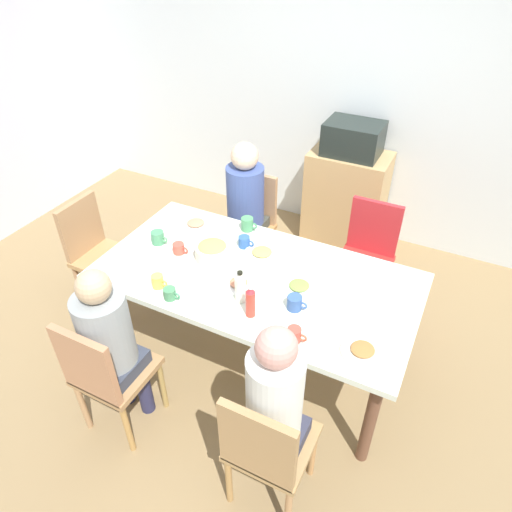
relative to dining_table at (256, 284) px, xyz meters
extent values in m
plane|color=olive|center=(0.00, 0.00, -0.68)|extent=(6.96, 6.96, 0.00)
cube|color=silver|center=(0.00, 2.01, 0.62)|extent=(6.04, 0.12, 2.60)
cube|color=silver|center=(0.00, 0.00, 0.05)|extent=(2.02, 1.04, 0.04)
cylinder|color=brown|center=(-0.91, -0.42, -0.32)|extent=(0.07, 0.07, 0.72)
cylinder|color=brown|center=(0.91, -0.42, -0.32)|extent=(0.07, 0.07, 0.72)
cylinder|color=brown|center=(-0.91, 0.42, -0.32)|extent=(0.07, 0.07, 0.72)
cylinder|color=brown|center=(0.91, 0.42, -0.32)|extent=(0.07, 0.07, 0.72)
cube|color=#A87E51|center=(-0.51, -0.82, -0.24)|extent=(0.40, 0.40, 0.04)
cylinder|color=tan|center=(-0.68, -0.99, -0.47)|extent=(0.04, 0.04, 0.43)
cylinder|color=#B58749|center=(-0.34, -0.99, -0.47)|extent=(0.04, 0.04, 0.43)
cylinder|color=tan|center=(-0.68, -0.65, -0.47)|extent=(0.04, 0.04, 0.43)
cylinder|color=#A78849|center=(-0.34, -0.65, -0.47)|extent=(0.04, 0.04, 0.43)
cube|color=tan|center=(-0.51, -1.00, -0.01)|extent=(0.38, 0.04, 0.45)
cylinder|color=#292C4E|center=(-0.59, -0.72, -0.46)|extent=(0.09, 0.09, 0.45)
cylinder|color=#292A4B|center=(-0.43, -0.72, -0.46)|extent=(0.09, 0.09, 0.45)
cube|color=#353B4B|center=(-0.51, -0.82, -0.18)|extent=(0.30, 0.30, 0.10)
cylinder|color=#8F979A|center=(-0.51, -0.82, 0.10)|extent=(0.29, 0.29, 0.46)
sphere|color=tan|center=(-0.51, -0.82, 0.41)|extent=(0.18, 0.18, 0.18)
cube|color=tan|center=(0.51, -0.82, -0.24)|extent=(0.40, 0.40, 0.04)
cylinder|color=#AC8149|center=(0.34, -0.99, -0.47)|extent=(0.04, 0.04, 0.43)
cylinder|color=tan|center=(0.68, -0.99, -0.47)|extent=(0.04, 0.04, 0.43)
cylinder|color=#A78550|center=(0.34, -0.65, -0.47)|extent=(0.04, 0.04, 0.43)
cylinder|color=#B4804C|center=(0.68, -0.65, -0.47)|extent=(0.04, 0.04, 0.43)
cube|color=#A78153|center=(0.51, -1.00, -0.01)|extent=(0.38, 0.04, 0.45)
cylinder|color=#353B46|center=(0.43, -0.72, -0.46)|extent=(0.09, 0.09, 0.45)
cylinder|color=#2C3B47|center=(0.59, -0.72, -0.46)|extent=(0.09, 0.09, 0.45)
cube|color=#313346|center=(0.51, -0.82, -0.18)|extent=(0.30, 0.30, 0.10)
cylinder|color=silver|center=(0.51, -0.82, 0.13)|extent=(0.27, 0.27, 0.52)
sphere|color=tan|center=(0.51, -0.82, 0.47)|extent=(0.19, 0.19, 0.19)
cube|color=#AC8250|center=(-1.31, 0.00, -0.24)|extent=(0.40, 0.40, 0.04)
cylinder|color=tan|center=(-1.48, 0.17, -0.47)|extent=(0.04, 0.04, 0.43)
cylinder|color=tan|center=(-1.48, -0.17, -0.47)|extent=(0.04, 0.04, 0.43)
cylinder|color=#A3875A|center=(-1.14, 0.17, -0.47)|extent=(0.04, 0.04, 0.43)
cylinder|color=#A37953|center=(-1.14, -0.17, -0.47)|extent=(0.04, 0.04, 0.43)
cube|color=#AA7E54|center=(-1.49, 0.00, -0.01)|extent=(0.04, 0.38, 0.45)
cube|color=red|center=(0.51, 0.82, -0.24)|extent=(0.40, 0.40, 0.04)
cylinder|color=#AF2A29|center=(0.68, 0.99, -0.47)|extent=(0.04, 0.04, 0.43)
cylinder|color=red|center=(0.34, 0.99, -0.47)|extent=(0.04, 0.04, 0.43)
cylinder|color=#B2241F|center=(0.68, 0.65, -0.47)|extent=(0.04, 0.04, 0.43)
cylinder|color=#BF332D|center=(0.34, 0.65, -0.47)|extent=(0.04, 0.04, 0.43)
cube|color=#B4282D|center=(0.51, 1.00, -0.01)|extent=(0.38, 0.04, 0.45)
cube|color=#B57F49|center=(-0.51, 0.82, -0.24)|extent=(0.40, 0.40, 0.04)
cylinder|color=tan|center=(-0.34, 0.99, -0.47)|extent=(0.04, 0.04, 0.43)
cylinder|color=tan|center=(-0.68, 0.99, -0.47)|extent=(0.04, 0.04, 0.43)
cylinder|color=#AC8055|center=(-0.34, 0.65, -0.47)|extent=(0.04, 0.04, 0.43)
cylinder|color=#AE7B4D|center=(-0.68, 0.65, -0.47)|extent=(0.04, 0.04, 0.43)
cube|color=tan|center=(-0.51, 1.00, -0.01)|extent=(0.38, 0.04, 0.45)
cylinder|color=#404342|center=(-0.43, 0.72, -0.46)|extent=(0.09, 0.09, 0.45)
cylinder|color=#43453E|center=(-0.59, 0.72, -0.46)|extent=(0.09, 0.09, 0.45)
cube|color=#40433B|center=(-0.51, 0.82, -0.18)|extent=(0.30, 0.30, 0.10)
cylinder|color=#3E5392|center=(-0.51, 0.82, 0.11)|extent=(0.30, 0.30, 0.48)
sphere|color=beige|center=(-0.51, 0.82, 0.44)|extent=(0.21, 0.21, 0.21)
cylinder|color=silver|center=(-0.65, 0.31, 0.08)|extent=(0.23, 0.23, 0.01)
ellipsoid|color=tan|center=(-0.65, 0.31, 0.10)|extent=(0.12, 0.12, 0.02)
cylinder|color=white|center=(-0.05, -0.14, 0.08)|extent=(0.20, 0.20, 0.01)
ellipsoid|color=#CF7D5B|center=(-0.05, -0.14, 0.10)|extent=(0.11, 0.11, 0.02)
cylinder|color=silver|center=(-0.06, 0.21, 0.08)|extent=(0.24, 0.24, 0.01)
ellipsoid|color=tan|center=(-0.06, 0.21, 0.10)|extent=(0.13, 0.13, 0.02)
cylinder|color=white|center=(0.29, 0.00, 0.08)|extent=(0.22, 0.22, 0.01)
ellipsoid|color=#7D9A46|center=(0.29, 0.00, 0.10)|extent=(0.12, 0.12, 0.02)
cylinder|color=silver|center=(0.78, -0.32, 0.08)|extent=(0.23, 0.23, 0.01)
ellipsoid|color=#A76D38|center=(0.78, -0.32, 0.10)|extent=(0.13, 0.13, 0.02)
cylinder|color=beige|center=(-0.34, 0.03, 0.12)|extent=(0.23, 0.23, 0.10)
ellipsoid|color=#91A356|center=(-0.34, 0.03, 0.17)|extent=(0.19, 0.19, 0.04)
cylinder|color=#365898|center=(0.34, -0.17, 0.12)|extent=(0.09, 0.09, 0.09)
torus|color=#375AA0|center=(0.39, -0.17, 0.12)|extent=(0.05, 0.01, 0.05)
cylinder|color=#498F5C|center=(-0.29, 0.43, 0.12)|extent=(0.09, 0.09, 0.10)
torus|color=#43845C|center=(-0.23, 0.43, 0.12)|extent=(0.05, 0.01, 0.05)
cylinder|color=#EEC651|center=(-0.48, -0.37, 0.12)|extent=(0.07, 0.07, 0.09)
torus|color=#E9C347|center=(-0.44, -0.37, 0.12)|extent=(0.05, 0.01, 0.05)
cylinder|color=#46895F|center=(-0.76, 0.01, 0.12)|extent=(0.09, 0.09, 0.09)
torus|color=#519461|center=(-0.71, 0.01, 0.12)|extent=(0.05, 0.01, 0.05)
cylinder|color=#CB4739|center=(0.43, -0.41, 0.12)|extent=(0.08, 0.08, 0.09)
torus|color=#D15237|center=(0.48, -0.41, 0.12)|extent=(0.05, 0.01, 0.05)
cylinder|color=#CE4C3D|center=(-0.57, -0.02, 0.11)|extent=(0.08, 0.08, 0.07)
torus|color=#D04335|center=(-0.52, -0.02, 0.11)|extent=(0.05, 0.01, 0.05)
cylinder|color=#468458|center=(-0.36, -0.42, 0.11)|extent=(0.07, 0.07, 0.07)
torus|color=#458D61|center=(-0.31, -0.42, 0.11)|extent=(0.05, 0.01, 0.05)
cylinder|color=#2F5AA4|center=(-0.21, 0.24, 0.11)|extent=(0.08, 0.08, 0.08)
torus|color=#335DA5|center=(-0.16, 0.24, 0.11)|extent=(0.05, 0.01, 0.05)
cylinder|color=silver|center=(0.02, -0.25, 0.16)|extent=(0.06, 0.06, 0.17)
cone|color=beige|center=(0.02, -0.25, 0.26)|extent=(0.06, 0.06, 0.03)
cylinder|color=black|center=(0.02, -0.25, 0.28)|extent=(0.03, 0.03, 0.01)
cylinder|color=red|center=(0.13, -0.34, 0.16)|extent=(0.06, 0.06, 0.17)
cone|color=red|center=(0.13, -0.34, 0.26)|extent=(0.05, 0.05, 0.03)
cylinder|color=white|center=(0.13, -0.34, 0.28)|extent=(0.03, 0.03, 0.01)
cube|color=tan|center=(0.07, 1.71, -0.23)|extent=(0.70, 0.44, 0.90)
cube|color=black|center=(0.07, 1.71, 0.36)|extent=(0.48, 0.36, 0.28)
camera|label=1|loc=(1.01, -2.02, 1.93)|focal=32.36mm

